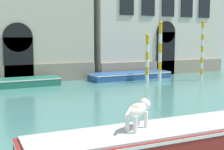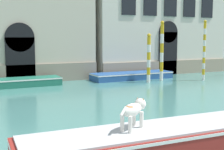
{
  "view_description": "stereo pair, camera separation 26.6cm",
  "coord_description": "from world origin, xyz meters",
  "px_view_note": "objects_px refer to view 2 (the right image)",
  "views": [
    {
      "loc": [
        -2.72,
        -0.05,
        3.12
      ],
      "look_at": [
        4.27,
        14.04,
        1.2
      ],
      "focal_mm": 50.0,
      "sensor_mm": 36.0,
      "label": 1
    },
    {
      "loc": [
        -2.48,
        -0.17,
        3.12
      ],
      "look_at": [
        4.27,
        14.04,
        1.2
      ],
      "focal_mm": 50.0,
      "sensor_mm": 36.0,
      "label": 2
    }
  ],
  "objects_px": {
    "boat_foreground": "(164,137)",
    "boat_moored_near_palazzo": "(13,82)",
    "mooring_pole_2": "(162,51)",
    "mooring_pole_3": "(204,50)",
    "boat_moored_far": "(132,75)",
    "dog_on_deck": "(134,110)",
    "mooring_pole_0": "(149,58)"
  },
  "relations": [
    {
      "from": "boat_moored_far",
      "to": "mooring_pole_3",
      "type": "bearing_deg",
      "value": -33.43
    },
    {
      "from": "boat_moored_near_palazzo",
      "to": "mooring_pole_0",
      "type": "height_order",
      "value": "mooring_pole_0"
    },
    {
      "from": "boat_foreground",
      "to": "boat_moored_near_palazzo",
      "type": "relative_size",
      "value": 1.38
    },
    {
      "from": "mooring_pole_2",
      "to": "mooring_pole_3",
      "type": "relative_size",
      "value": 0.98
    },
    {
      "from": "boat_foreground",
      "to": "boat_moored_near_palazzo",
      "type": "bearing_deg",
      "value": 101.7
    },
    {
      "from": "mooring_pole_0",
      "to": "mooring_pole_2",
      "type": "relative_size",
      "value": 0.79
    },
    {
      "from": "boat_moored_near_palazzo",
      "to": "mooring_pole_3",
      "type": "distance_m",
      "value": 13.35
    },
    {
      "from": "boat_foreground",
      "to": "dog_on_deck",
      "type": "bearing_deg",
      "value": 170.23
    },
    {
      "from": "dog_on_deck",
      "to": "boat_moored_far",
      "type": "xyz_separation_m",
      "value": [
        7.21,
        13.07,
        -0.91
      ]
    },
    {
      "from": "boat_foreground",
      "to": "mooring_pole_0",
      "type": "relative_size",
      "value": 2.45
    },
    {
      "from": "dog_on_deck",
      "to": "mooring_pole_3",
      "type": "height_order",
      "value": "mooring_pole_3"
    },
    {
      "from": "boat_foreground",
      "to": "mooring_pole_2",
      "type": "relative_size",
      "value": 1.94
    },
    {
      "from": "mooring_pole_0",
      "to": "boat_moored_far",
      "type": "bearing_deg",
      "value": 97.36
    },
    {
      "from": "boat_moored_near_palazzo",
      "to": "mooring_pole_3",
      "type": "xyz_separation_m",
      "value": [
        12.91,
        -2.78,
        1.9
      ]
    },
    {
      "from": "dog_on_deck",
      "to": "boat_moored_near_palazzo",
      "type": "height_order",
      "value": "dog_on_deck"
    },
    {
      "from": "mooring_pole_0",
      "to": "mooring_pole_3",
      "type": "distance_m",
      "value": 4.23
    },
    {
      "from": "dog_on_deck",
      "to": "mooring_pole_0",
      "type": "distance_m",
      "value": 13.43
    },
    {
      "from": "boat_foreground",
      "to": "boat_moored_near_palazzo",
      "type": "height_order",
      "value": "boat_foreground"
    },
    {
      "from": "mooring_pole_0",
      "to": "mooring_pole_2",
      "type": "bearing_deg",
      "value": 13.41
    },
    {
      "from": "boat_moored_near_palazzo",
      "to": "mooring_pole_0",
      "type": "xyz_separation_m",
      "value": [
        8.81,
        -1.89,
        1.42
      ]
    },
    {
      "from": "mooring_pole_3",
      "to": "boat_moored_far",
      "type": "bearing_deg",
      "value": 147.08
    },
    {
      "from": "mooring_pole_0",
      "to": "mooring_pole_2",
      "type": "distance_m",
      "value": 1.39
    },
    {
      "from": "mooring_pole_0",
      "to": "mooring_pole_2",
      "type": "height_order",
      "value": "mooring_pole_2"
    },
    {
      "from": "boat_moored_far",
      "to": "mooring_pole_2",
      "type": "height_order",
      "value": "mooring_pole_2"
    },
    {
      "from": "dog_on_deck",
      "to": "mooring_pole_3",
      "type": "xyz_separation_m",
      "value": [
        11.57,
        10.25,
        1.0
      ]
    },
    {
      "from": "boat_foreground",
      "to": "boat_moored_far",
      "type": "relative_size",
      "value": 1.32
    },
    {
      "from": "boat_moored_near_palazzo",
      "to": "mooring_pole_3",
      "type": "height_order",
      "value": "mooring_pole_3"
    },
    {
      "from": "mooring_pole_0",
      "to": "mooring_pole_3",
      "type": "relative_size",
      "value": 0.78
    },
    {
      "from": "boat_foreground",
      "to": "boat_moored_far",
      "type": "xyz_separation_m",
      "value": [
        6.33,
        13.26,
        -0.08
      ]
    },
    {
      "from": "boat_foreground",
      "to": "boat_moored_far",
      "type": "height_order",
      "value": "boat_foreground"
    },
    {
      "from": "dog_on_deck",
      "to": "mooring_pole_2",
      "type": "distance_m",
      "value": 14.44
    },
    {
      "from": "dog_on_deck",
      "to": "boat_moored_near_palazzo",
      "type": "xyz_separation_m",
      "value": [
        -1.35,
        13.04,
        -0.9
      ]
    }
  ]
}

